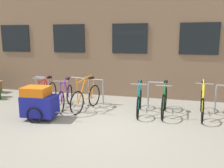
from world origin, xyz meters
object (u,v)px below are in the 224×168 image
bicycle_teal (139,101)px  bicycle_red (46,95)px  bicycle_orange (86,97)px  bicycle_purple (66,97)px  bicycle_yellow (202,103)px  bicycle_green (164,101)px  bike_trailer (39,103)px

bicycle_teal → bicycle_red: bicycle_red is taller
bicycle_orange → bicycle_purple: 0.70m
bicycle_yellow → bicycle_red: bicycle_yellow is taller
bicycle_orange → bicycle_red: 1.37m
bicycle_green → bicycle_yellow: bearing=4.1°
bicycle_red → bike_trailer: bicycle_red is taller
bicycle_green → bike_trailer: 3.56m
bicycle_red → bicycle_orange: bearing=0.8°
bicycle_purple → bike_trailer: size_ratio=1.14×
bicycle_purple → bicycle_orange: bearing=0.0°
bicycle_purple → bicycle_green: bearing=2.3°
bicycle_purple → bicycle_teal: 2.36m
bicycle_purple → bicycle_teal: (2.36, 0.07, -0.01)m
bicycle_orange → bike_trailer: size_ratio=1.16×
bicycle_orange → bicycle_red: (-1.37, -0.02, 0.00)m
bicycle_orange → bike_trailer: bearing=-128.1°
bicycle_purple → bicycle_yellow: 4.15m
bicycle_teal → bicycle_green: 0.73m
bicycle_teal → bike_trailer: size_ratio=1.13×
bike_trailer → bicycle_yellow: bearing=17.5°
bicycle_purple → bicycle_red: bicycle_red is taller
bicycle_yellow → bicycle_red: size_ratio=1.04×
bicycle_purple → bike_trailer: bicycle_purple is taller
bicycle_yellow → bicycle_teal: bearing=-175.8°
bicycle_green → bike_trailer: bearing=-158.5°
bicycle_orange → bike_trailer: bicycle_orange is taller
bicycle_red → bicycle_yellow: bearing=2.6°
bicycle_teal → bike_trailer: bearing=-154.2°
bicycle_green → bike_trailer: size_ratio=1.17×
bicycle_yellow → bicycle_red: bearing=-177.4°
bicycle_yellow → bike_trailer: 4.58m
bicycle_teal → bicycle_yellow: bearing=4.2°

